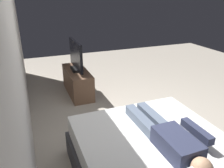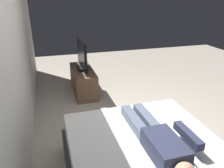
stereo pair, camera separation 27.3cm
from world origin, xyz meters
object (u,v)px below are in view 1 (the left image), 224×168
Objects in this scene: person at (170,137)px; remote at (191,127)px; tv at (76,56)px; tv_stand at (78,82)px.

person is 0.44m from remote.
remote is 0.17× the size of tv.
tv reaches higher than person.
remote is (0.15, -0.40, -0.07)m from person.
remote is 2.64m from tv.
remote is at bearing -164.37° from tv.
tv is at bearing 15.63° from remote.
person is at bearing -173.54° from tv.
person is 2.73m from tv_stand.
person reaches higher than tv_stand.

